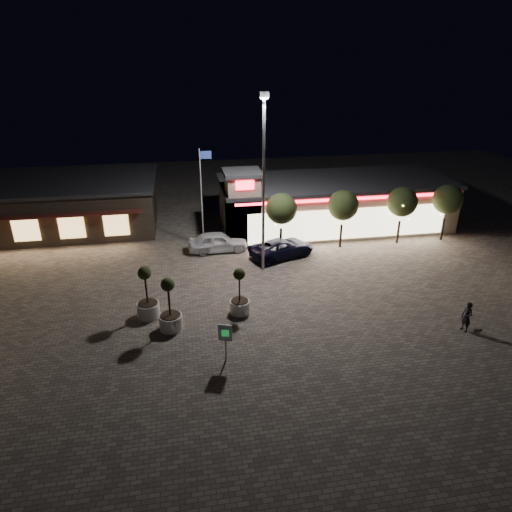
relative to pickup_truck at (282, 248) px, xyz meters
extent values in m
plane|color=slate|center=(-3.86, -9.94, -0.71)|extent=(90.00, 90.00, 0.00)
cube|color=tan|center=(6.14, 6.06, 1.29)|extent=(20.00, 8.00, 4.00)
cube|color=#262628|center=(6.14, 6.06, 3.44)|extent=(20.40, 8.40, 0.30)
cube|color=beige|center=(6.14, 2.01, 0.89)|extent=(17.00, 0.12, 2.60)
cube|color=red|center=(6.14, 1.98, 3.04)|extent=(19.00, 0.10, 0.18)
cube|color=tan|center=(-2.56, 3.36, 2.19)|extent=(2.60, 2.60, 5.80)
cube|color=#262628|center=(-2.56, 3.36, 5.24)|extent=(3.00, 3.00, 0.30)
cube|color=red|center=(-2.56, 2.01, 4.59)|extent=(1.40, 0.10, 0.70)
cube|color=#382D23|center=(-17.86, 10.06, 1.29)|extent=(16.00, 10.00, 4.00)
cube|color=#262628|center=(-17.86, 10.06, 3.44)|extent=(16.40, 10.40, 0.30)
cube|color=#591E19|center=(-17.86, 4.66, 2.09)|extent=(14.40, 0.80, 0.15)
cube|color=#FFC972|center=(-19.86, 5.01, 0.89)|extent=(2.00, 0.12, 1.80)
cube|color=#FFC972|center=(-16.36, 5.01, 0.89)|extent=(2.00, 0.12, 1.80)
cube|color=#FFC972|center=(-12.86, 5.01, 0.89)|extent=(2.00, 0.12, 1.80)
cylinder|color=gray|center=(-1.86, -1.94, 5.29)|extent=(0.20, 0.20, 12.00)
cube|color=gray|center=(-1.86, -1.94, 11.49)|extent=(0.60, 0.40, 0.35)
cube|color=white|center=(-1.86, -1.94, 11.29)|extent=(0.45, 0.30, 0.08)
cylinder|color=white|center=(-5.86, 3.06, 3.29)|extent=(0.10, 0.10, 8.00)
cube|color=#283F93|center=(-5.41, 3.06, 6.79)|extent=(0.90, 0.04, 0.60)
cylinder|color=#332319|center=(0.14, 1.06, 0.25)|extent=(0.20, 0.20, 1.92)
sphere|color=#2D3819|center=(0.14, 1.06, 2.86)|extent=(2.42, 2.42, 2.42)
cylinder|color=#332319|center=(5.14, 1.06, 0.25)|extent=(0.20, 0.20, 1.92)
sphere|color=#2D3819|center=(5.14, 1.06, 2.86)|extent=(2.42, 2.42, 2.42)
cylinder|color=#332319|center=(10.14, 1.06, 0.25)|extent=(0.20, 0.20, 1.92)
sphere|color=#2D3819|center=(10.14, 1.06, 2.86)|extent=(2.42, 2.42, 2.42)
cylinder|color=#332319|center=(14.14, 1.06, 0.25)|extent=(0.20, 0.20, 1.92)
sphere|color=#2D3819|center=(14.14, 1.06, 2.86)|extent=(2.42, 2.42, 2.42)
imported|color=black|center=(0.00, 0.00, 0.00)|extent=(5.64, 3.95, 1.43)
imported|color=silver|center=(-4.81, 1.94, 0.09)|extent=(4.77, 2.07, 1.60)
imported|color=black|center=(8.06, -11.90, 0.20)|extent=(0.58, 0.75, 1.82)
cube|color=#59514C|center=(8.59, -12.31, -0.50)|extent=(0.36, 0.25, 0.18)
sphere|color=#59514C|center=(8.77, -12.39, -0.43)|extent=(0.16, 0.16, 0.16)
cylinder|color=silver|center=(-9.90, -7.21, -0.26)|extent=(1.36, 1.36, 0.90)
cylinder|color=black|center=(-9.90, -7.21, 0.21)|extent=(1.18, 1.18, 0.07)
cylinder|color=#332319|center=(-9.90, -7.21, 1.26)|extent=(0.11, 0.11, 2.03)
sphere|color=#2D3819|center=(-9.90, -7.21, 2.22)|extent=(0.79, 0.79, 0.79)
cylinder|color=silver|center=(-8.57, -8.80, -0.27)|extent=(1.34, 1.34, 0.89)
cylinder|color=black|center=(-8.57, -8.80, 0.20)|extent=(1.16, 1.16, 0.07)
cylinder|color=#332319|center=(-8.57, -8.80, 1.23)|extent=(0.11, 0.11, 2.00)
sphere|color=#2D3819|center=(-8.57, -8.80, 2.18)|extent=(0.78, 0.78, 0.78)
cylinder|color=silver|center=(-4.41, -7.73, -0.30)|extent=(1.23, 1.23, 0.82)
cylinder|color=black|center=(-4.41, -7.73, 0.13)|extent=(1.07, 1.07, 0.06)
cylinder|color=#332319|center=(-4.41, -7.73, 1.08)|extent=(0.10, 0.10, 1.84)
sphere|color=#2D3819|center=(-4.41, -7.73, 1.95)|extent=(0.72, 0.72, 0.72)
cylinder|color=gray|center=(-5.78, -12.31, -0.05)|extent=(0.09, 0.09, 1.32)
cube|color=white|center=(-5.78, -12.31, 1.00)|extent=(0.70, 0.29, 0.94)
cube|color=green|center=(-5.78, -12.35, 1.00)|extent=(0.37, 0.14, 0.39)
camera|label=1|loc=(-7.58, -31.68, 14.06)|focal=32.00mm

